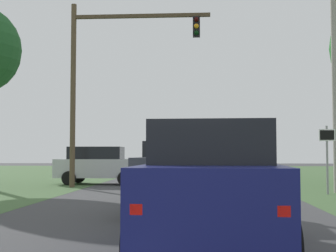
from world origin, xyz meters
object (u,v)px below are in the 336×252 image
red_suv_near (212,185)px  keep_moving_sign (327,150)px  crossing_suv_far (100,165)px  traffic_light (106,68)px  pickup_truck_lead (182,175)px  utility_pole_right (335,82)px

red_suv_near → keep_moving_sign: keep_moving_sign is taller
crossing_suv_far → traffic_light: bearing=-72.2°
pickup_truck_lead → utility_pole_right: utility_pole_right is taller
traffic_light → keep_moving_sign: (8.98, -3.11, -3.76)m
keep_moving_sign → pickup_truck_lead: bearing=-133.8°
traffic_light → keep_moving_sign: traffic_light is taller
pickup_truck_lead → crossing_suv_far: 11.68m
pickup_truck_lead → crossing_suv_far: crossing_suv_far is taller
keep_moving_sign → traffic_light: bearing=160.9°
keep_moving_sign → red_suv_near: bearing=-113.2°
red_suv_near → traffic_light: 15.10m
red_suv_near → traffic_light: traffic_light is taller
keep_moving_sign → crossing_suv_far: (-9.69, 5.34, -0.67)m
crossing_suv_far → utility_pole_right: utility_pole_right is taller
traffic_light → red_suv_near: bearing=-72.2°
traffic_light → utility_pole_right: utility_pole_right is taller
traffic_light → crossing_suv_far: (-0.71, 2.23, -4.43)m
keep_moving_sign → crossing_suv_far: keep_moving_sign is taller
crossing_suv_far → utility_pole_right: bearing=-23.9°
crossing_suv_far → utility_pole_right: 11.72m
keep_moving_sign → utility_pole_right: bearing=53.6°
crossing_suv_far → utility_pole_right: (10.27, -4.56, 3.35)m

